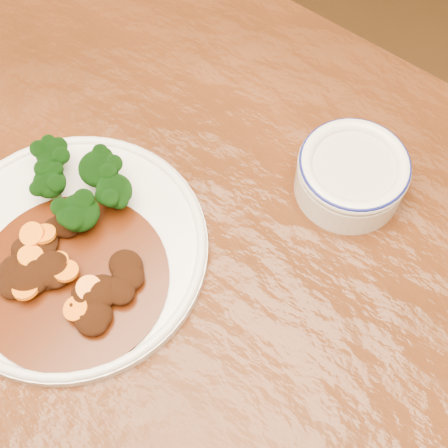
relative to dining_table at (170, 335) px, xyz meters
The scene contains 6 objects.
ground 0.67m from the dining_table, behind, with size 4.00×4.00×0.00m, color #482D12.
dining_table is the anchor object (origin of this frame).
dinner_plate 0.15m from the dining_table, behind, with size 0.29×0.29×0.02m.
broccoli_florets 0.20m from the dining_table, 164.85° to the left, with size 0.12×0.09×0.05m.
mince_stew 0.15m from the dining_table, 157.33° to the right, with size 0.20×0.20×0.03m.
dip_bowl 0.27m from the dining_table, 75.97° to the left, with size 0.12×0.12×0.06m.
Camera 1 is at (0.19, -0.13, 1.36)m, focal length 50.00 mm.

